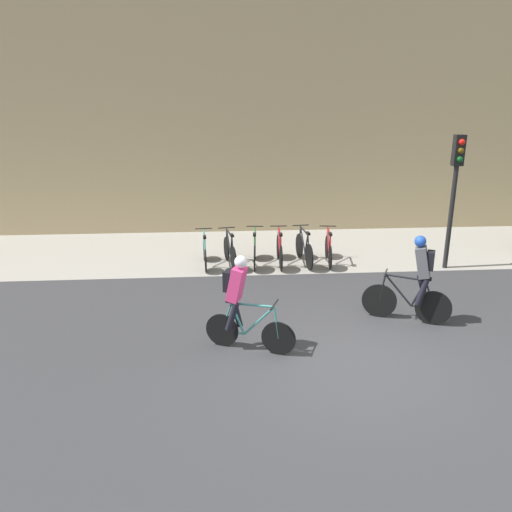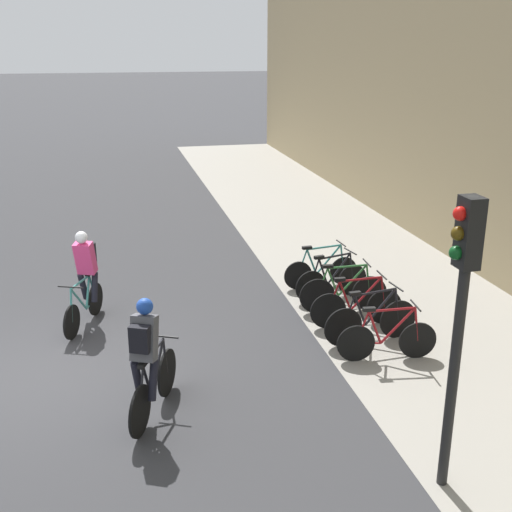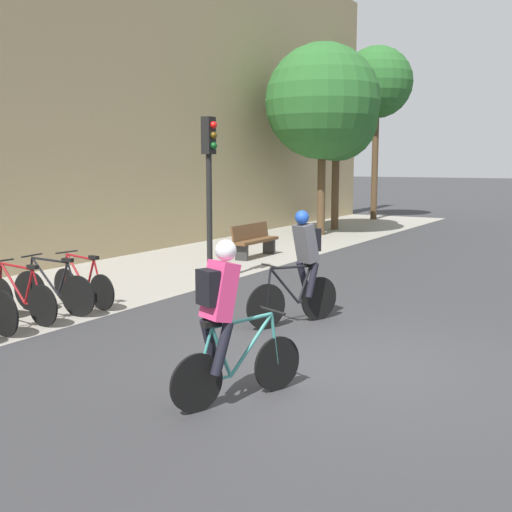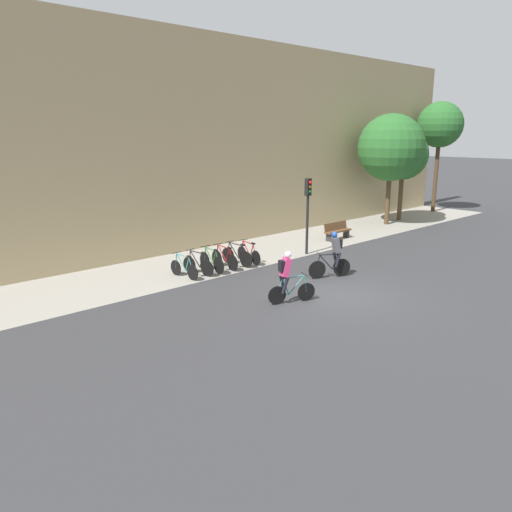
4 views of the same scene
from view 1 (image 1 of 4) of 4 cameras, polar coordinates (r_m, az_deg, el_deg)
ground at (r=8.84m, az=11.16°, el=-11.82°), size 200.00×200.00×0.00m
kerb_strip at (r=14.96m, az=4.52°, el=0.81°), size 44.00×4.50×0.01m
building_facade at (r=16.87m, az=3.58°, el=19.67°), size 44.00×0.60×9.88m
cyclist_pink at (r=8.72m, az=-1.86°, el=-5.00°), size 1.56×0.72×1.75m
cyclist_grey at (r=10.26m, az=17.95°, el=-2.35°), size 1.60×0.78×1.79m
parked_bike_0 at (r=13.37m, az=-5.87°, el=0.42°), size 0.46×1.62×0.94m
parked_bike_1 at (r=13.36m, az=-3.01°, el=0.54°), size 0.46×1.59×0.96m
parked_bike_2 at (r=13.39m, az=-0.15°, el=0.66°), size 0.46×1.70×0.98m
parked_bike_3 at (r=13.45m, az=2.70°, el=0.69°), size 0.46×1.73×0.97m
parked_bike_4 at (r=13.54m, az=5.52°, el=0.78°), size 0.46×1.73×0.98m
parked_bike_5 at (r=13.67m, az=8.28°, el=0.75°), size 0.46×1.64×0.95m
traffic_light_pole at (r=13.65m, az=21.84°, el=8.32°), size 0.26×0.30×3.45m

